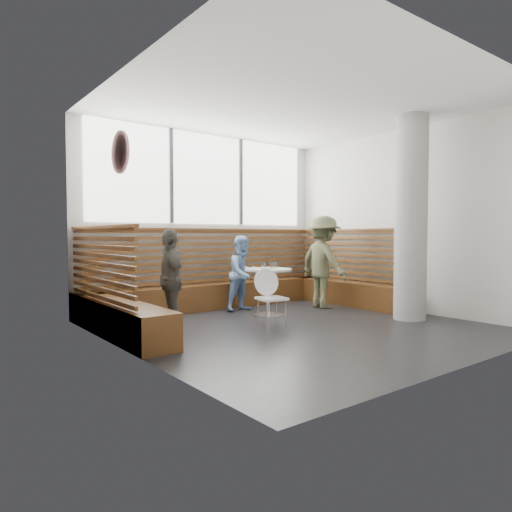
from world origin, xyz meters
TOP-DOWN VIEW (x-y plane):
  - room at (0.00, 0.00)m, footprint 5.00×5.00m
  - booth at (0.00, 1.77)m, footprint 5.00×2.50m
  - concrete_column at (1.85, -0.60)m, footprint 0.50×0.50m
  - wall_art at (-2.46, 0.40)m, footprint 0.03×0.50m
  - cafe_table at (0.25, 0.99)m, footprint 0.76×0.76m
  - cafe_chair at (-0.25, 0.36)m, footprint 0.40×0.39m
  - adult_man at (1.60, 1.06)m, footprint 0.72×1.14m
  - child_back at (0.25, 1.70)m, footprint 0.70×0.57m
  - child_left at (-1.56, 0.93)m, footprint 0.51×0.89m
  - plate_near at (0.18, 1.09)m, footprint 0.19×0.19m
  - plate_far at (0.35, 1.13)m, footprint 0.20×0.20m
  - glass_left at (0.10, 0.94)m, footprint 0.08×0.08m
  - glass_mid at (0.31, 0.97)m, footprint 0.07×0.07m
  - glass_right at (0.44, 1.04)m, footprint 0.07×0.07m
  - menu_card at (0.35, 0.80)m, footprint 0.24×0.20m

SIDE VIEW (x-z plane):
  - booth at x=0.00m, z-range -0.31..1.13m
  - cafe_chair at x=-0.25m, z-range 0.07..0.90m
  - cafe_table at x=0.25m, z-range 0.17..0.95m
  - child_back at x=0.25m, z-range 0.00..1.32m
  - child_left at x=-1.56m, z-range 0.00..1.42m
  - menu_card at x=0.35m, z-range 0.78..0.79m
  - plate_near at x=0.18m, z-range 0.78..0.80m
  - plate_far at x=0.35m, z-range 0.78..0.80m
  - glass_right at x=0.44m, z-range 0.78..0.89m
  - glass_mid at x=0.31m, z-range 0.78..0.90m
  - glass_left at x=0.10m, z-range 0.78..0.90m
  - adult_man at x=1.60m, z-range 0.00..1.69m
  - concrete_column at x=1.85m, z-range 0.00..3.20m
  - room at x=0.00m, z-range 0.00..3.20m
  - wall_art at x=-2.46m, z-range 2.05..2.55m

